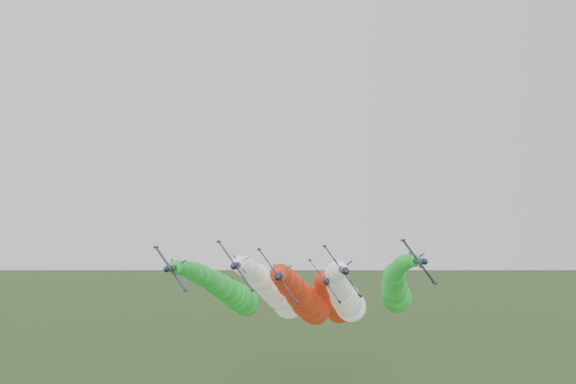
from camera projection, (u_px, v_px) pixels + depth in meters
The scene contains 6 objects.
jet_lead at pixel (304, 299), 116.95m from camera, with size 13.71×68.23×18.45m.
jet_inner_left at pixel (275, 291), 124.92m from camera, with size 14.31×68.82×19.05m.
jet_inner_right at pixel (345, 295), 123.57m from camera, with size 14.19×68.70×18.93m.
jet_outer_left at pixel (229, 292), 134.96m from camera, with size 14.03×68.55×18.77m.
jet_outer_right at pixel (396, 288), 136.79m from camera, with size 14.42×68.93×19.16m.
jet_trail at pixel (332, 300), 139.37m from camera, with size 14.19×68.70×18.93m.
Camera 1 is at (0.67, -87.86, 45.34)m, focal length 35.00 mm.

